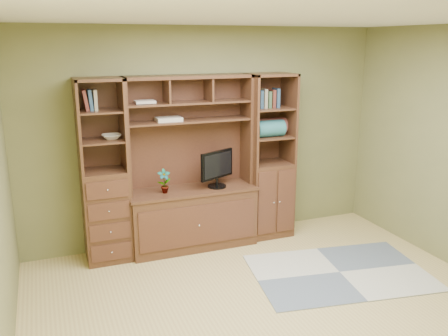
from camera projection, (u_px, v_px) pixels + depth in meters
name	position (u px, v px, depth m)	size (l,w,h in m)	color
room	(285.00, 178.00, 3.99)	(4.60, 4.10, 2.64)	tan
center_hutch	(192.00, 165.00, 5.53)	(1.54, 0.53, 2.05)	#472918
left_tower	(104.00, 172.00, 5.21)	(0.50, 0.45, 2.05)	#472918
right_tower	(269.00, 157.00, 5.92)	(0.55, 0.45, 2.05)	#472918
rug	(340.00, 272.00, 5.11)	(1.84, 1.23, 0.01)	gray
monitor	(217.00, 162.00, 5.60)	(0.50, 0.22, 0.61)	black
orchid	(164.00, 181.00, 5.41)	(0.15, 0.10, 0.28)	#A76738
magazines	(169.00, 119.00, 5.39)	(0.29, 0.21, 0.04)	beige
bowl	(112.00, 137.00, 5.15)	(0.21, 0.21, 0.05)	beige
blanket_teal	(270.00, 128.00, 5.77)	(0.35, 0.20, 0.20)	#276167
blanket_red	(271.00, 126.00, 5.92)	(0.37, 0.20, 0.20)	brown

